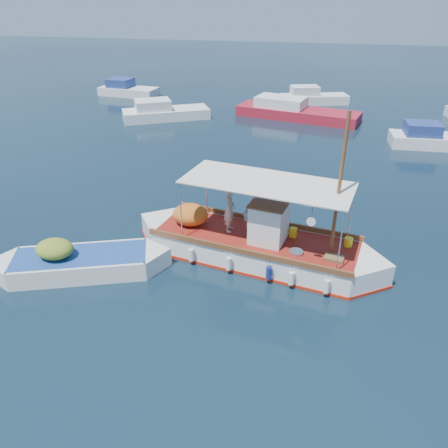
# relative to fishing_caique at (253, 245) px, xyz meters

# --- Properties ---
(ground) EXTENTS (160.00, 160.00, 0.00)m
(ground) POSITION_rel_fishing_caique_xyz_m (0.23, 0.02, -0.56)
(ground) COLOR black
(ground) RESTS_ON ground
(fishing_caique) EXTENTS (10.19, 4.16, 6.32)m
(fishing_caique) POSITION_rel_fishing_caique_xyz_m (0.00, 0.00, 0.00)
(fishing_caique) COLOR white
(fishing_caique) RESTS_ON ground
(dinghy) EXTENTS (6.31, 3.46, 1.64)m
(dinghy) POSITION_rel_fishing_caique_xyz_m (-6.20, -2.41, -0.21)
(dinghy) COLOR white
(dinghy) RESTS_ON ground
(bg_boat_nw) EXTENTS (7.21, 5.39, 1.80)m
(bg_boat_nw) POSITION_rel_fishing_caique_xyz_m (-10.48, 19.17, -0.06)
(bg_boat_nw) COLOR silver
(bg_boat_nw) RESTS_ON ground
(bg_boat_n) EXTENTS (10.32, 5.07, 1.80)m
(bg_boat_n) POSITION_rel_fishing_caique_xyz_m (-0.09, 21.80, -0.06)
(bg_boat_n) COLOR maroon
(bg_boat_n) RESTS_ON ground
(bg_boat_ne) EXTENTS (5.61, 2.45, 1.80)m
(bg_boat_ne) POSITION_rel_fishing_caique_xyz_m (9.48, 16.29, -0.06)
(bg_boat_ne) COLOR silver
(bg_boat_ne) RESTS_ON ground
(bg_boat_far_w) EXTENTS (6.00, 2.91, 1.80)m
(bg_boat_far_w) POSITION_rel_fishing_caique_xyz_m (-17.03, 26.93, -0.06)
(bg_boat_far_w) COLOR silver
(bg_boat_far_w) RESTS_ON ground
(bg_boat_far_n) EXTENTS (6.47, 3.71, 1.80)m
(bg_boat_far_n) POSITION_rel_fishing_caique_xyz_m (1.15, 27.32, -0.06)
(bg_boat_far_n) COLOR silver
(bg_boat_far_n) RESTS_ON ground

